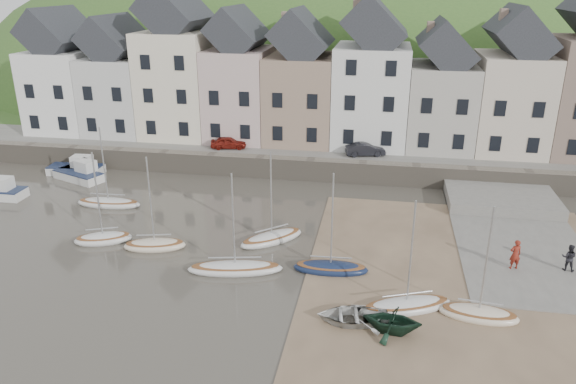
% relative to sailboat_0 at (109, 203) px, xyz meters
% --- Properties ---
extents(ground, '(160.00, 160.00, 0.00)m').
position_rel_sailboat_0_xyz_m(ground, '(14.18, -8.39, -0.26)').
color(ground, '#403B32').
rests_on(ground, ground).
extents(quay_land, '(90.00, 30.00, 1.50)m').
position_rel_sailboat_0_xyz_m(quay_land, '(14.18, 23.61, 0.49)').
color(quay_land, '#3A6026').
rests_on(quay_land, ground).
extents(quay_street, '(70.00, 7.00, 0.10)m').
position_rel_sailboat_0_xyz_m(quay_street, '(14.18, 12.11, 1.29)').
color(quay_street, slate).
rests_on(quay_street, quay_land).
extents(seawall, '(70.00, 1.20, 1.80)m').
position_rel_sailboat_0_xyz_m(seawall, '(14.18, 8.61, 0.64)').
color(seawall, slate).
rests_on(seawall, ground).
extents(beach, '(18.00, 26.00, 0.06)m').
position_rel_sailboat_0_xyz_m(beach, '(25.18, -8.39, -0.23)').
color(beach, brown).
rests_on(beach, ground).
extents(slipway, '(8.00, 18.00, 0.12)m').
position_rel_sailboat_0_xyz_m(slipway, '(29.18, -0.39, -0.20)').
color(slipway, slate).
rests_on(slipway, ground).
extents(hillside, '(134.40, 84.00, 84.00)m').
position_rel_sailboat_0_xyz_m(hillside, '(9.19, 51.61, -18.25)').
color(hillside, '#3A6026').
rests_on(hillside, ground).
extents(townhouse_terrace, '(61.05, 8.00, 13.93)m').
position_rel_sailboat_0_xyz_m(townhouse_terrace, '(15.94, 15.61, 7.06)').
color(townhouse_terrace, white).
rests_on(townhouse_terrace, quay_land).
extents(sailboat_0, '(5.01, 1.74, 6.32)m').
position_rel_sailboat_0_xyz_m(sailboat_0, '(0.00, 0.00, 0.00)').
color(sailboat_0, silver).
rests_on(sailboat_0, ground).
extents(sailboat_1, '(3.95, 2.76, 6.32)m').
position_rel_sailboat_0_xyz_m(sailboat_1, '(2.57, -5.76, 0.01)').
color(sailboat_1, silver).
rests_on(sailboat_1, ground).
extents(sailboat_2, '(4.16, 2.40, 6.32)m').
position_rel_sailboat_0_xyz_m(sailboat_2, '(6.24, -6.04, 0.01)').
color(sailboat_2, beige).
rests_on(sailboat_2, ground).
extents(sailboat_3, '(4.36, 4.15, 6.32)m').
position_rel_sailboat_0_xyz_m(sailboat_3, '(13.35, -3.76, 0.00)').
color(sailboat_3, silver).
rests_on(sailboat_3, ground).
extents(sailboat_4, '(5.77, 2.62, 6.32)m').
position_rel_sailboat_0_xyz_m(sailboat_4, '(12.07, -8.05, -0.00)').
color(sailboat_4, silver).
rests_on(sailboat_4, ground).
extents(sailboat_5, '(4.46, 1.75, 6.32)m').
position_rel_sailboat_0_xyz_m(sailboat_5, '(17.55, -7.04, 0.00)').
color(sailboat_5, '#14203F').
rests_on(sailboat_5, ground).
extents(sailboat_6, '(5.11, 3.23, 6.32)m').
position_rel_sailboat_0_xyz_m(sailboat_6, '(21.82, -10.33, 0.00)').
color(sailboat_6, silver).
rests_on(sailboat_6, ground).
extents(sailboat_7, '(4.04, 1.87, 6.32)m').
position_rel_sailboat_0_xyz_m(sailboat_7, '(25.38, -10.45, 0.01)').
color(sailboat_7, beige).
rests_on(sailboat_7, ground).
extents(motorboat_0, '(4.89, 3.31, 1.70)m').
position_rel_sailboat_0_xyz_m(motorboat_0, '(-5.13, 4.99, 0.32)').
color(motorboat_0, silver).
rests_on(motorboat_0, ground).
extents(motorboat_2, '(4.88, 2.10, 1.70)m').
position_rel_sailboat_0_xyz_m(motorboat_2, '(-6.17, 6.36, 0.32)').
color(motorboat_2, silver).
rests_on(motorboat_2, ground).
extents(rowboat_white, '(3.83, 2.98, 0.73)m').
position_rel_sailboat_0_xyz_m(rowboat_white, '(19.14, -11.98, 0.16)').
color(rowboat_white, beige).
rests_on(rowboat_white, beach).
extents(rowboat_green, '(3.00, 2.66, 1.46)m').
position_rel_sailboat_0_xyz_m(rowboat_green, '(21.06, -12.54, 0.53)').
color(rowboat_green, black).
rests_on(rowboat_green, beach).
extents(person_red, '(0.76, 0.59, 1.83)m').
position_rel_sailboat_0_xyz_m(person_red, '(28.09, -4.97, 0.78)').
color(person_red, maroon).
rests_on(person_red, slipway).
extents(person_dark, '(0.93, 0.81, 1.63)m').
position_rel_sailboat_0_xyz_m(person_dark, '(31.13, -4.63, 0.67)').
color(person_dark, black).
rests_on(person_dark, slipway).
extents(car_left, '(3.39, 1.85, 1.09)m').
position_rel_sailboat_0_xyz_m(car_left, '(6.26, 11.11, 1.89)').
color(car_left, maroon).
rests_on(car_left, quay_street).
extents(car_right, '(3.61, 1.99, 1.13)m').
position_rel_sailboat_0_xyz_m(car_right, '(18.64, 11.11, 1.90)').
color(car_right, black).
rests_on(car_right, quay_street).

